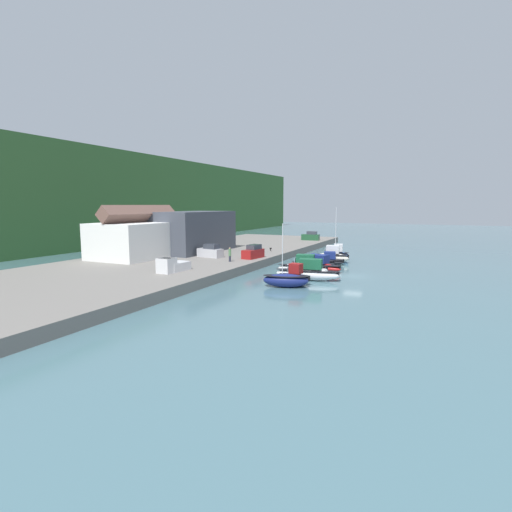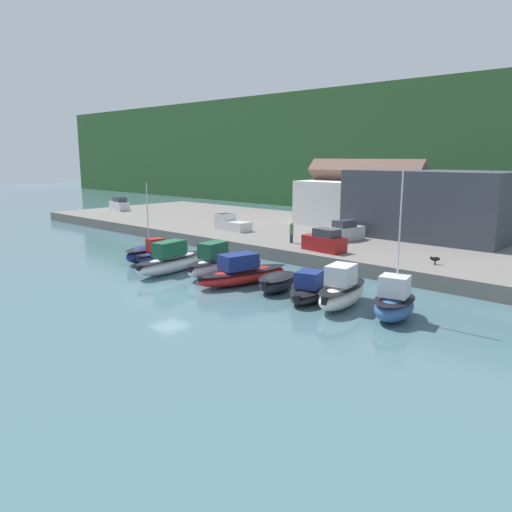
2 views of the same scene
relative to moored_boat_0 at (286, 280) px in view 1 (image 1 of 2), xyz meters
The scene contains 19 objects.
ground_plane 12.40m from the moored_boat_0, 27.67° to the right, with size 320.00×320.00×0.00m, color #476B75.
quay_promenade 24.55m from the moored_boat_0, 63.49° to the left, with size 98.42×26.98×1.28m.
harbor_clubhouse 29.33m from the moored_boat_0, 76.07° to the left, with size 15.85×9.53×8.47m.
yacht_club_building 30.24m from the moored_boat_0, 55.31° to the left, with size 16.87×8.47×7.29m.
moored_boat_0 is the anchor object (origin of this frame).
moored_boat_1 2.24m from the moored_boat_0, ahead, with size 2.18×4.36×2.60m.
moored_boat_2 5.48m from the moored_boat_0, 10.93° to the right, with size 3.19×8.69×2.81m.
moored_boat_3 8.98m from the moored_boat_0, ahead, with size 3.21×7.43×2.90m.
moored_boat_4 12.80m from the moored_boat_0, ahead, with size 4.20×8.68×2.50m.
moored_boat_5 16.29m from the moored_boat_0, ahead, with size 3.30×4.71×1.33m.
moored_boat_6 19.60m from the moored_boat_0, ahead, with size 3.67×5.73×2.18m.
moored_boat_7 22.12m from the moored_boat_0, ahead, with size 3.25×6.47×2.97m.
moored_boat_8 26.01m from the moored_boat_0, ahead, with size 3.23×4.67×9.33m.
parked_car_0 20.89m from the moored_boat_0, 57.12° to the left, with size 2.35×4.40×2.16m.
parked_car_1 50.20m from the moored_boat_0, 14.21° to the left, with size 2.16×4.34×2.16m.
parked_car_2 17.16m from the moored_boat_0, 38.82° to the left, with size 4.38×2.27×2.16m.
pickup_truck_0 14.75m from the moored_boat_0, 102.00° to the left, with size 4.80×2.13×1.90m.
person_on_quay 14.75m from the moored_boat_0, 55.99° to the left, with size 0.40×0.40×2.14m.
dog_on_quay 26.40m from the moored_boat_0, 27.15° to the left, with size 0.79×0.76×0.68m.
Camera 1 is at (-54.80, -11.13, 9.81)m, focal length 28.00 mm.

